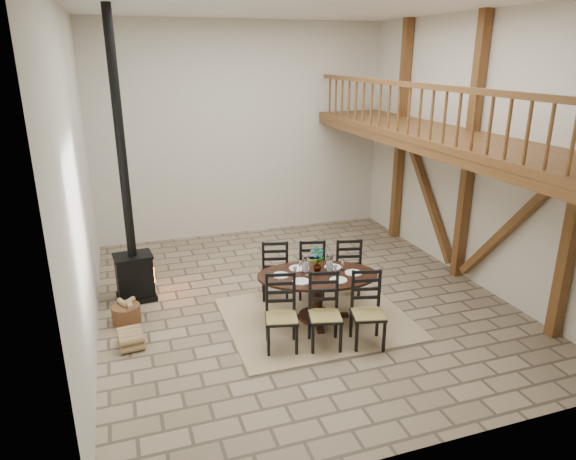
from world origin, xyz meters
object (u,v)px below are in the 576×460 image
object	(u,v)px
dining_table	(317,296)
log_stack	(131,339)
wood_stove	(131,241)
log_basket	(126,313)

from	to	relation	value
dining_table	log_stack	size ratio (longest dim) A/B	4.95
wood_stove	log_basket	xyz separation A→B (m)	(-0.21, -0.84, -0.95)
dining_table	log_stack	bearing A→B (deg)	-168.18
wood_stove	log_basket	world-z (taller)	wood_stove
log_basket	wood_stove	bearing A→B (deg)	76.28
wood_stove	log_stack	size ratio (longest dim) A/B	9.60
wood_stove	dining_table	bearing A→B (deg)	-37.37
dining_table	log_basket	xyz separation A→B (m)	(-3.05, 0.91, -0.26)
dining_table	wood_stove	bearing A→B (deg)	162.31
log_stack	log_basket	bearing A→B (deg)	92.22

